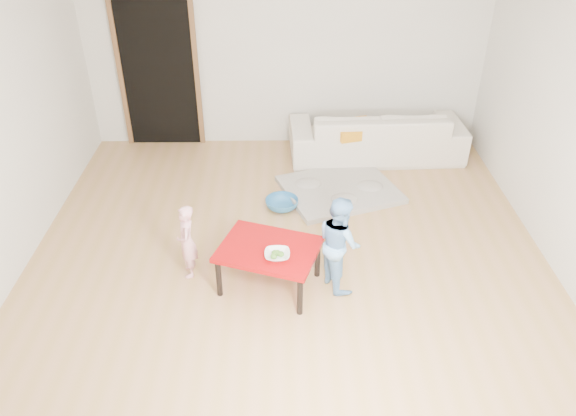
{
  "coord_description": "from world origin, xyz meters",
  "views": [
    {
      "loc": [
        -0.04,
        -4.4,
        3.37
      ],
      "look_at": [
        0.0,
        -0.2,
        0.65
      ],
      "focal_mm": 35.0,
      "sensor_mm": 36.0,
      "label": 1
    }
  ],
  "objects_px": {
    "red_table": "(269,266)",
    "basin": "(282,204)",
    "sofa": "(376,133)",
    "child_pink": "(187,242)",
    "bowl": "(277,255)",
    "child_blue": "(339,243)"
  },
  "relations": [
    {
      "from": "child_blue",
      "to": "basin",
      "type": "xyz_separation_m",
      "value": [
        -0.5,
        1.26,
        -0.4
      ]
    },
    {
      "from": "red_table",
      "to": "basin",
      "type": "height_order",
      "value": "red_table"
    },
    {
      "from": "red_table",
      "to": "basin",
      "type": "xyz_separation_m",
      "value": [
        0.11,
        1.28,
        -0.15
      ]
    },
    {
      "from": "red_table",
      "to": "basin",
      "type": "distance_m",
      "value": 1.3
    },
    {
      "from": "red_table",
      "to": "child_pink",
      "type": "xyz_separation_m",
      "value": [
        -0.74,
        0.18,
        0.15
      ]
    },
    {
      "from": "basin",
      "to": "red_table",
      "type": "bearing_deg",
      "value": -95.05
    },
    {
      "from": "sofa",
      "to": "child_blue",
      "type": "xyz_separation_m",
      "value": [
        -0.7,
        -2.5,
        0.14
      ]
    },
    {
      "from": "sofa",
      "to": "child_pink",
      "type": "height_order",
      "value": "child_pink"
    },
    {
      "from": "sofa",
      "to": "bowl",
      "type": "xyz_separation_m",
      "value": [
        -1.24,
        -2.67,
        0.13
      ]
    },
    {
      "from": "bowl",
      "to": "sofa",
      "type": "bearing_deg",
      "value": 65.16
    },
    {
      "from": "child_pink",
      "to": "child_blue",
      "type": "distance_m",
      "value": 1.37
    },
    {
      "from": "bowl",
      "to": "child_blue",
      "type": "distance_m",
      "value": 0.57
    },
    {
      "from": "red_table",
      "to": "bowl",
      "type": "relative_size",
      "value": 3.89
    },
    {
      "from": "child_pink",
      "to": "bowl",
      "type": "bearing_deg",
      "value": 59.61
    },
    {
      "from": "red_table",
      "to": "child_blue",
      "type": "distance_m",
      "value": 0.66
    },
    {
      "from": "red_table",
      "to": "child_pink",
      "type": "distance_m",
      "value": 0.78
    },
    {
      "from": "bowl",
      "to": "child_pink",
      "type": "xyz_separation_m",
      "value": [
        -0.82,
        0.32,
        -0.09
      ]
    },
    {
      "from": "bowl",
      "to": "child_pink",
      "type": "relative_size",
      "value": 0.3
    },
    {
      "from": "sofa",
      "to": "child_pink",
      "type": "xyz_separation_m",
      "value": [
        -2.06,
        -2.36,
        0.05
      ]
    },
    {
      "from": "child_pink",
      "to": "basin",
      "type": "height_order",
      "value": "child_pink"
    },
    {
      "from": "red_table",
      "to": "child_blue",
      "type": "bearing_deg",
      "value": 2.47
    },
    {
      "from": "sofa",
      "to": "child_blue",
      "type": "relative_size",
      "value": 2.39
    }
  ]
}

